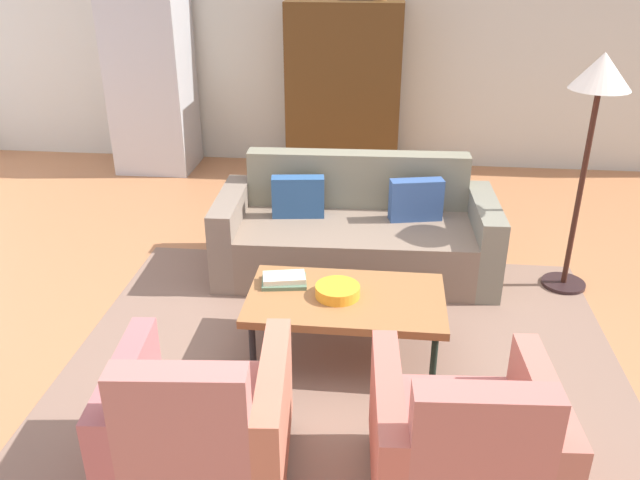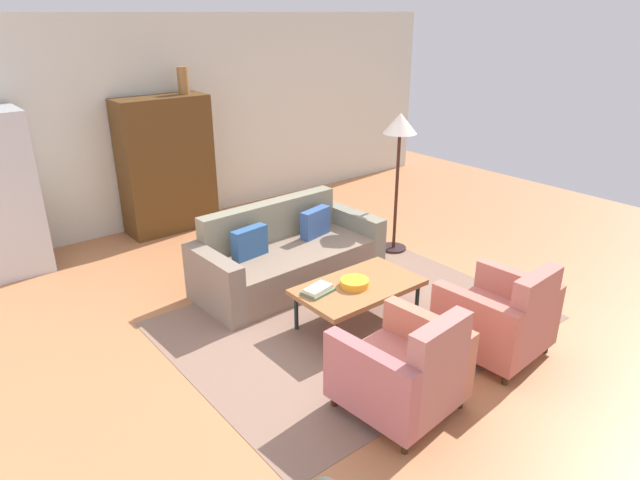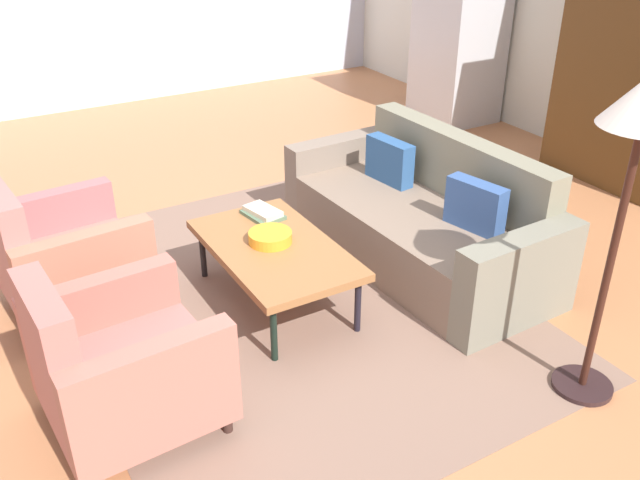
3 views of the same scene
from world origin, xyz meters
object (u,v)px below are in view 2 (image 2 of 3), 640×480
Objects in this scene: armchair_left at (406,373)px; vase_tall at (183,80)px; coffee_table at (358,288)px; cabinet at (166,165)px; floor_lamp at (400,136)px; book_stack at (318,290)px; fruit_bowl at (355,283)px; couch at (285,257)px; armchair_right at (502,320)px.

armchair_left is 2.54× the size of vase_tall.
coffee_table is 1.31m from armchair_left.
cabinet reaches higher than floor_lamp.
book_stack is at bearing -92.05° from cabinet.
fruit_bowl is at bearing 180.00° from coffee_table.
cabinet is 1.13m from vase_tall.
vase_tall is (0.08, 2.32, 1.69)m from couch.
floor_lamp is at bearing 32.66° from fruit_bowl.
coffee_table is 1.31m from armchair_right.
floor_lamp is (1.58, -0.14, 1.16)m from couch.
fruit_bowl is (-0.66, 1.17, 0.11)m from armchair_right.
floor_lamp is (1.98, 0.93, 1.00)m from book_stack.
armchair_left is 0.51× the size of floor_lamp.
vase_tall is 0.20× the size of floor_lamp.
vase_tall reaches higher than fruit_bowl.
floor_lamp reaches higher than fruit_bowl.
cabinet is 3.14m from floor_lamp.
armchair_right is at bearing -5.00° from armchair_left.
floor_lamp is at bearing -53.05° from cabinet.
coffee_table is 3.95× the size of book_stack.
cabinet reaches higher than couch.
armchair_right is at bearing -83.53° from vase_tall.
book_stack is at bearing -97.92° from vase_tall.
couch is 1.20m from fruit_bowl.
floor_lamp is (0.98, 2.21, 1.10)m from armchair_right.
fruit_bowl reaches higher than book_stack.
coffee_table is (0.00, -1.19, 0.09)m from couch.
vase_tall is at bearing 92.82° from armchair_right.
coffee_table is at bearing 113.74° from armchair_right.
armchair_left is 2.90× the size of book_stack.
floor_lamp reaches higher than book_stack.
cabinet is at bearing 87.95° from book_stack.
coffee_table is at bearing 58.00° from armchair_left.
book_stack is 2.40m from floor_lamp.
vase_tall is at bearing 76.87° from armchair_left.
couch is 2.42× the size of armchair_right.
floor_lamp reaches higher than coffee_table.
armchair_left is at bearing 176.35° from armchair_right.
fruit_bowl is (0.54, 1.17, 0.11)m from armchair_left.
fruit_bowl is at bearing 85.71° from couch.
armchair_right is 0.51× the size of floor_lamp.
book_stack is at bearing 67.76° from couch.
cabinet is at bearing 179.23° from vase_tall.
couch is 2.42m from cabinet.
coffee_table is 1.36× the size of armchair_left.
fruit_bowl is at bearing -18.85° from book_stack.
cabinet is 1.05× the size of floor_lamp.
floor_lamp is (1.58, 1.05, 1.06)m from coffee_table.
coffee_table is 3.56m from cabinet.
armchair_left is at bearing -134.51° from floor_lamp.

